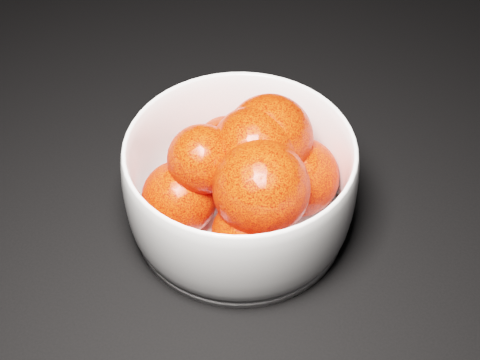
% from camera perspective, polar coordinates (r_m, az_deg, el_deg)
% --- Properties ---
extents(ground, '(3.00, 3.00, 0.00)m').
position_cam_1_polar(ground, '(0.55, -2.23, -13.62)').
color(ground, black).
rests_on(ground, ground).
extents(bowl, '(0.20, 0.20, 0.10)m').
position_cam_1_polar(bowl, '(0.59, 0.00, -0.33)').
color(bowl, white).
rests_on(bowl, ground).
extents(orange_pile, '(0.16, 0.15, 0.11)m').
position_cam_1_polar(orange_pile, '(0.58, 0.80, 0.79)').
color(orange_pile, red).
rests_on(orange_pile, bowl).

